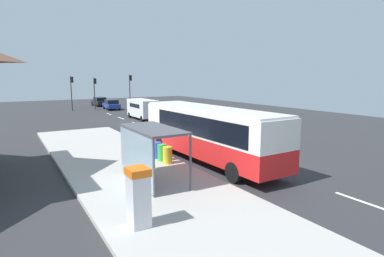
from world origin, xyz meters
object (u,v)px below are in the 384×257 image
ticket_machine (138,196)px  traffic_light_near_side (130,86)px  bus_shelter (147,141)px  recycling_bin_blue (157,150)px  recycling_bin_green (162,153)px  sedan_near (111,104)px  traffic_light_median (95,88)px  white_van (143,108)px  sedan_far (100,101)px  recycling_bin_red (152,148)px  traffic_light_far_side (72,88)px  recycling_bin_yellow (168,155)px  bus (208,131)px

ticket_machine → traffic_light_near_side: traffic_light_near_side is taller
bus_shelter → recycling_bin_blue: bearing=59.8°
ticket_machine → recycling_bin_green: ticket_machine is taller
sedan_near → bus_shelter: bearing=-104.1°
sedan_near → traffic_light_median: bearing=134.6°
white_van → sedan_far: size_ratio=1.17×
white_van → recycling_bin_blue: bearing=-109.6°
recycling_bin_green → traffic_light_median: 33.81m
recycling_bin_green → traffic_light_near_side: (9.70, 31.80, 2.83)m
recycling_bin_blue → traffic_light_near_side: bearing=72.7°
recycling_bin_red → recycling_bin_green: bearing=-90.0°
traffic_light_far_side → sedan_near: bearing=-11.7°
sedan_near → recycling_bin_green: sedan_near is taller
white_van → recycling_bin_green: size_ratio=5.48×
recycling_bin_red → traffic_light_median: traffic_light_median is taller
sedan_near → recycling_bin_yellow: bearing=-101.4°
traffic_light_median → traffic_light_near_side: bearing=-17.4°
sedan_far → traffic_light_near_side: size_ratio=0.84×
recycling_bin_green → traffic_light_far_side: bearing=88.1°
ticket_machine → recycling_bin_blue: 8.67m
traffic_light_far_side → traffic_light_near_side: bearing=-5.3°
recycling_bin_red → bus_shelter: (-2.21, -4.49, 1.44)m
recycling_bin_green → ticket_machine: bearing=-120.8°
recycling_bin_yellow → bus: bearing=-6.3°
traffic_light_median → recycling_bin_red: bearing=-98.2°
sedan_near → recycling_bin_red: 30.78m
recycling_bin_blue → recycling_bin_red: bearing=90.0°
traffic_light_near_side → bus_shelter: 36.90m
white_van → recycling_bin_green: (-6.40, -18.68, -0.69)m
white_van → recycling_bin_red: size_ratio=5.48×
traffic_light_near_side → white_van: bearing=-104.1°
recycling_bin_yellow → traffic_light_near_side: (9.70, 32.50, 2.83)m
bus → recycling_bin_green: bus is taller
white_van → ticket_machine: size_ratio=2.68×
recycling_bin_yellow → traffic_light_median: 34.50m
sedan_far → white_van: bearing=-90.3°
bus → recycling_bin_blue: size_ratio=11.65×
sedan_near → recycling_bin_yellow: 32.83m
recycling_bin_green → traffic_light_near_side: traffic_light_near_side is taller
recycling_bin_yellow → recycling_bin_red: same height
recycling_bin_red → traffic_light_near_side: size_ratio=0.18×
recycling_bin_blue → recycling_bin_green: bearing=-90.0°
recycling_bin_green → sedan_near: bearing=78.3°
bus → traffic_light_near_side: traffic_light_near_side is taller
bus → traffic_light_median: bearing=86.5°
white_van → recycling_bin_red: white_van is taller
recycling_bin_blue → traffic_light_median: (4.60, 32.70, 2.54)m
traffic_light_near_side → sedan_near: bearing=-174.3°
sedan_far → bus_shelter: size_ratio=1.11×
white_van → sedan_near: 12.81m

